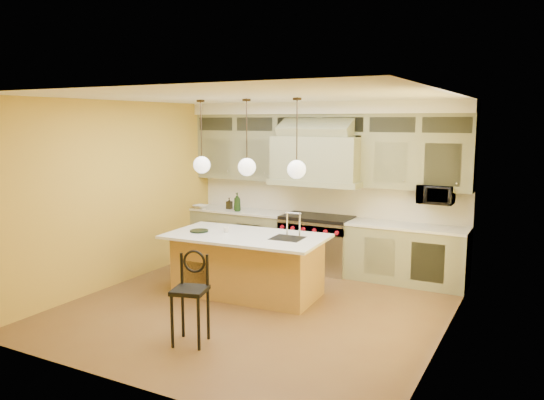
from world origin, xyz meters
The scene contains 18 objects.
floor centered at (0.00, 0.00, 0.00)m, with size 5.00×5.00×0.00m, color brown.
ceiling centered at (0.00, 0.00, 2.90)m, with size 5.00×5.00×0.00m, color white.
wall_back centered at (0.00, 2.50, 1.45)m, with size 5.00×5.00×0.00m, color gold.
wall_front centered at (0.00, -2.50, 1.45)m, with size 5.00×5.00×0.00m, color gold.
wall_left centered at (-2.50, 0.00, 1.45)m, with size 5.00×5.00×0.00m, color gold.
wall_right centered at (2.50, 0.00, 1.45)m, with size 5.00×5.00×0.00m, color gold.
back_cabinetry centered at (0.00, 2.23, 1.43)m, with size 5.00×0.77×2.90m.
range centered at (0.00, 2.14, 0.49)m, with size 1.20×0.74×0.96m.
kitchen_island centered at (-0.39, 0.45, 0.47)m, with size 2.41×1.38×1.35m.
counter_stool centered at (-0.09, -1.37, 0.61)m, with size 0.46×0.46×1.08m.
microwave centered at (1.95, 2.25, 1.45)m, with size 0.54×0.37×0.30m, color black.
oil_bottle_a centered at (-1.54, 2.00, 1.11)m, with size 0.13×0.13×0.34m, color black.
oil_bottle_b centered at (-1.81, 2.15, 1.05)m, with size 0.10×0.10×0.21m, color black.
fruit_bowl centered at (-2.30, 1.92, 0.97)m, with size 0.28×0.28×0.07m, color silver.
cup centered at (-0.75, 0.41, 0.96)m, with size 0.09×0.09×0.08m, color silver.
pendant_left centered at (-1.20, 0.45, 1.95)m, with size 0.26×0.26×1.11m.
pendant_center centered at (-0.40, 0.45, 1.95)m, with size 0.26×0.26×1.11m.
pendant_right centered at (0.40, 0.45, 1.95)m, with size 0.26×0.26×1.11m.
Camera 1 is at (3.53, -6.17, 2.59)m, focal length 35.00 mm.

